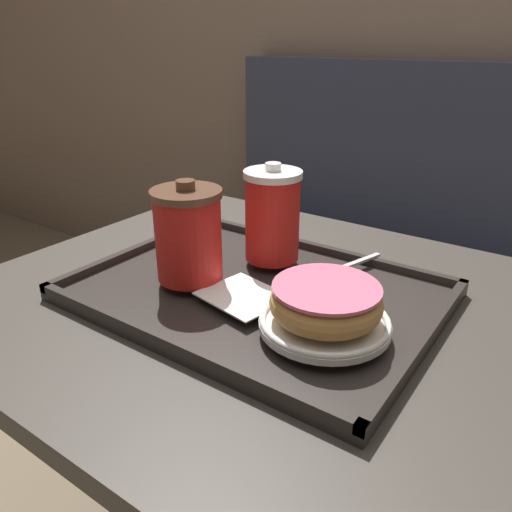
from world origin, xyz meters
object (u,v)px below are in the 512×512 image
Objects in this scene: coffee_cup_rear at (272,215)px; spoon at (335,269)px; donut_chocolate_glazed at (326,301)px; coffee_cup_front at (188,234)px.

spoon is (0.10, 0.01, -0.06)m from coffee_cup_rear.
coffee_cup_rear is 1.13× the size of donut_chocolate_glazed.
coffee_cup_front is at bearing 177.22° from donut_chocolate_glazed.
coffee_cup_front reaches higher than donut_chocolate_glazed.
coffee_cup_rear is 0.21m from donut_chocolate_glazed.
coffee_cup_rear reaches higher than donut_chocolate_glazed.
coffee_cup_front is 0.22m from donut_chocolate_glazed.
coffee_cup_rear reaches higher than coffee_cup_front.
coffee_cup_rear is at bearing -67.37° from spoon.
coffee_cup_rear is at bearing 140.54° from donut_chocolate_glazed.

